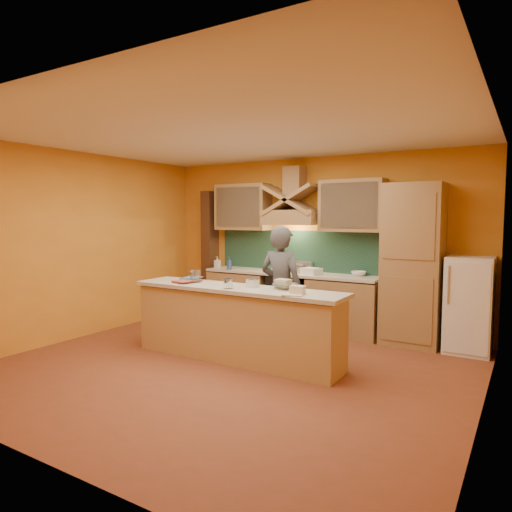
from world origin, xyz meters
The scene contains 36 objects.
floor centered at (0.00, 0.00, 0.00)m, with size 5.50×5.00×0.01m, color brown.
ceiling centered at (0.00, 0.00, 2.80)m, with size 5.50×5.00×0.01m, color white.
wall_back centered at (0.00, 2.50, 1.40)m, with size 5.50×0.02×2.80m, color orange.
wall_front centered at (0.00, -2.50, 1.40)m, with size 5.50×0.02×2.80m, color orange.
wall_left centered at (-2.75, 0.00, 1.40)m, with size 0.02×5.00×2.80m, color orange.
wall_right centered at (2.75, 0.00, 1.40)m, with size 0.02×5.00×2.80m, color orange.
base_cabinet_left centered at (-1.25, 2.20, 0.43)m, with size 1.10×0.60×0.86m, color #A37A4A.
base_cabinet_right centered at (0.65, 2.20, 0.43)m, with size 1.10×0.60×0.86m, color #A37A4A.
counter_top centered at (-0.30, 2.20, 0.90)m, with size 3.00×0.62×0.04m, color beige.
stove centered at (-0.30, 2.20, 0.45)m, with size 0.60×0.58×0.90m, color black.
backsplash centered at (-0.30, 2.48, 1.25)m, with size 3.00×0.03×0.70m, color #1A3A2D.
range_hood centered at (-0.30, 2.25, 1.82)m, with size 0.92×0.50×0.24m, color #A37A4A.
hood_chimney centered at (-0.30, 2.35, 2.40)m, with size 0.30×0.30×0.50m, color #A37A4A.
upper_cabinet_left centered at (-1.30, 2.33, 2.00)m, with size 1.00×0.35×0.80m, color #A37A4A.
upper_cabinet_right centered at (0.70, 2.33, 2.00)m, with size 1.00×0.35×0.80m, color #A37A4A.
pantry_column centered at (1.65, 2.20, 1.15)m, with size 0.80×0.60×2.30m, color #A37A4A.
fridge centered at (2.40, 2.20, 0.65)m, with size 0.58×0.60×1.30m, color white.
trim_column_left centered at (-2.05, 2.35, 1.15)m, with size 0.20×0.30×2.30m, color #472816.
island_body centered at (-0.10, 0.30, 0.44)m, with size 2.80×0.55×0.88m, color tan.
island_top centered at (-0.10, 0.30, 0.92)m, with size 2.90×0.62×0.05m, color beige.
person centered at (0.22, 0.93, 0.86)m, with size 0.62×0.41×1.71m, color #4C4C51.
pot_large centered at (-0.49, 2.17, 0.99)m, with size 0.27×0.27×0.18m, color silver.
pot_small centered at (-0.17, 2.21, 0.96)m, with size 0.22×0.22×0.12m, color #B8B9C0.
soap_bottle_a centered at (-1.75, 2.16, 1.02)m, with size 0.09×0.09×0.20m, color silver.
soap_bottle_b centered at (-1.36, 1.98, 1.03)m, with size 0.09×0.09×0.22m, color navy.
bowl_back centered at (0.82, 2.34, 0.95)m, with size 0.22×0.22×0.07m, color white.
dish_rack centered at (0.12, 2.13, 0.97)m, with size 0.28×0.22×0.10m, color white.
book_lower centered at (-1.01, 0.31, 0.96)m, with size 0.26×0.35×0.03m, color #B24D3F.
book_upper centered at (-1.06, 0.44, 0.98)m, with size 0.22×0.30×0.02m, color #3C6585.
jar_large centered at (-0.79, 0.35, 1.03)m, with size 0.13×0.13×0.17m, color silver.
jar_small centered at (-0.10, 0.13, 1.01)m, with size 0.11×0.11×0.12m, color white.
kitchen_scale centered at (0.10, 0.38, 0.99)m, with size 0.12×0.12×0.10m, color white.
mixing_bowl centered at (0.52, 0.47, 0.98)m, with size 0.29×0.29×0.07m, color silver.
cloth centered at (0.81, 0.09, 0.95)m, with size 0.22×0.17×0.01m, color beige.
grocery_bag_a centered at (0.48, 0.47, 1.00)m, with size 0.18×0.14×0.12m, color beige.
grocery_bag_b centered at (0.81, 0.20, 0.99)m, with size 0.16×0.12×0.10m, color beige.
Camera 1 is at (3.09, -4.46, 1.83)m, focal length 32.00 mm.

